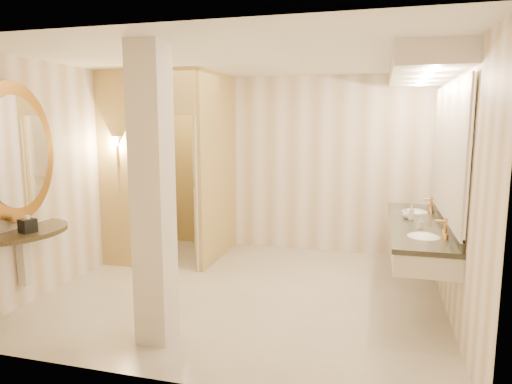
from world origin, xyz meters
TOP-DOWN VIEW (x-y plane):
  - floor at (0.00, 0.00)m, footprint 4.50×4.50m
  - ceiling at (0.00, 0.00)m, footprint 4.50×4.50m
  - wall_back at (0.00, 2.00)m, footprint 4.50×0.02m
  - wall_front at (0.00, -2.00)m, footprint 4.50×0.02m
  - wall_left at (-2.25, 0.00)m, footprint 0.02×4.00m
  - wall_right at (2.25, 0.00)m, footprint 0.02×4.00m
  - toilet_closet at (-1.12, 0.97)m, footprint 1.50×1.55m
  - wall_sconce at (-1.93, 0.43)m, footprint 0.14×0.14m
  - vanity at (1.98, 0.40)m, footprint 0.75×2.63m
  - console_shelf at (-2.21, -1.07)m, footprint 1.13×1.13m
  - pillar at (-0.45, -1.38)m, footprint 0.30×0.30m
  - tissue_box at (-2.01, -1.17)m, footprint 0.18×0.18m
  - toilet at (-1.79, 1.25)m, footprint 0.51×0.77m
  - soap_bottle_a at (1.95, 0.09)m, footprint 0.07×0.07m
  - soap_bottle_b at (1.82, 0.58)m, footprint 0.10×0.10m
  - soap_bottle_c at (1.87, 0.49)m, footprint 0.08×0.08m

SIDE VIEW (x-z plane):
  - floor at x=0.00m, z-range 0.00..0.00m
  - toilet at x=-1.79m, z-range 0.00..0.74m
  - soap_bottle_b at x=1.82m, z-range 0.88..0.99m
  - soap_bottle_a at x=1.95m, z-range 0.88..0.99m
  - tissue_box at x=-2.01m, z-range 0.88..1.02m
  - soap_bottle_c at x=1.87m, z-range 0.88..1.06m
  - wall_back at x=0.00m, z-range 0.00..2.70m
  - wall_front at x=0.00m, z-range 0.00..2.70m
  - wall_left at x=-2.25m, z-range 0.00..2.70m
  - wall_right at x=2.25m, z-range 0.00..2.70m
  - pillar at x=-0.45m, z-range 0.00..2.70m
  - console_shelf at x=-2.21m, z-range 0.34..2.36m
  - toilet_closet at x=-1.12m, z-range 0.04..2.74m
  - vanity at x=1.98m, z-range 0.58..2.67m
  - wall_sconce at x=-1.93m, z-range 1.52..1.94m
  - ceiling at x=0.00m, z-range 2.70..2.70m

